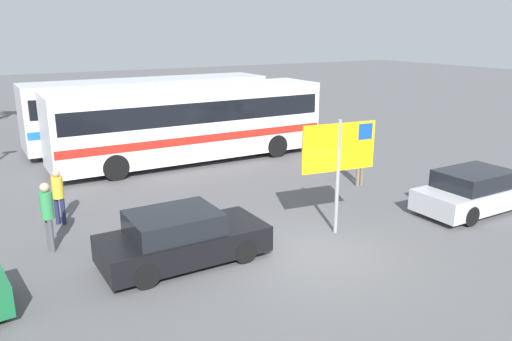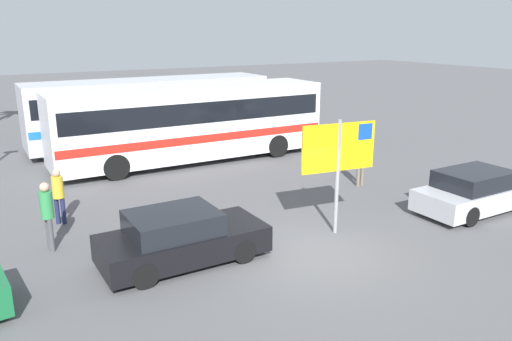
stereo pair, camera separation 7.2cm
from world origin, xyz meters
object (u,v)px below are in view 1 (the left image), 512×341
at_px(bus_front_coach, 190,120).
at_px(pedestrian_near_sign, 361,160).
at_px(bus_rear_coach, 150,108).
at_px(pedestrian_by_bus, 58,192).
at_px(ferry_sign, 340,151).
at_px(car_black, 181,238).
at_px(pedestrian_crossing_lot, 47,211).
at_px(car_silver, 476,191).

relative_size(bus_front_coach, pedestrian_near_sign, 6.96).
distance_m(bus_rear_coach, pedestrian_by_bus, 10.59).
height_order(bus_front_coach, pedestrian_by_bus, bus_front_coach).
relative_size(ferry_sign, car_black, 0.79).
height_order(bus_rear_coach, pedestrian_crossing_lot, bus_rear_coach).
bearing_deg(bus_rear_coach, pedestrian_crossing_lot, -120.64).
xyz_separation_m(bus_rear_coach, pedestrian_near_sign, (4.29, -10.36, -0.81)).
bearing_deg(pedestrian_near_sign, car_black, -72.32).
distance_m(pedestrian_near_sign, pedestrian_crossing_lot, 10.60).
distance_m(bus_front_coach, car_silver, 11.50).
bearing_deg(pedestrian_near_sign, pedestrian_crossing_lot, -88.94).
distance_m(car_silver, pedestrian_near_sign, 4.06).
distance_m(bus_rear_coach, ferry_sign, 13.41).
bearing_deg(ferry_sign, pedestrian_crossing_lot, 166.39).
relative_size(bus_rear_coach, ferry_sign, 3.60).
bearing_deg(pedestrian_by_bus, bus_rear_coach, 178.65).
height_order(bus_front_coach, car_black, bus_front_coach).
height_order(bus_rear_coach, car_silver, bus_rear_coach).
bearing_deg(bus_front_coach, pedestrian_near_sign, -58.53).
xyz_separation_m(bus_rear_coach, car_black, (-3.66, -12.97, -1.15)).
relative_size(pedestrian_near_sign, pedestrian_by_bus, 1.00).
bearing_deg(pedestrian_by_bus, car_silver, 96.80).
relative_size(bus_rear_coach, pedestrian_by_bus, 6.97).
bearing_deg(bus_rear_coach, pedestrian_by_bus, -123.08).
bearing_deg(bus_rear_coach, ferry_sign, -86.52).
bearing_deg(pedestrian_by_bus, pedestrian_near_sign, 113.17).
bearing_deg(bus_rear_coach, bus_front_coach, -84.33).
xyz_separation_m(car_black, pedestrian_by_bus, (-2.11, 4.12, 0.33)).
xyz_separation_m(bus_front_coach, car_black, (-4.06, -8.96, -1.15)).
xyz_separation_m(ferry_sign, car_silver, (4.86, -0.79, -1.69)).
xyz_separation_m(bus_rear_coach, pedestrian_crossing_lot, (-6.31, -10.65, -0.70)).
distance_m(bus_rear_coach, car_silver, 15.30).
height_order(car_silver, pedestrian_by_bus, pedestrian_by_bus).
height_order(bus_rear_coach, car_black, bus_rear_coach).
height_order(bus_front_coach, bus_rear_coach, same).
relative_size(bus_rear_coach, pedestrian_near_sign, 6.96).
relative_size(bus_front_coach, pedestrian_crossing_lot, 6.32).
height_order(bus_front_coach, pedestrian_near_sign, bus_front_coach).
bearing_deg(pedestrian_crossing_lot, pedestrian_near_sign, 171.72).
bearing_deg(ferry_sign, bus_front_coach, 99.83).
bearing_deg(bus_rear_coach, car_silver, -68.18).
bearing_deg(car_black, bus_front_coach, 65.01).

